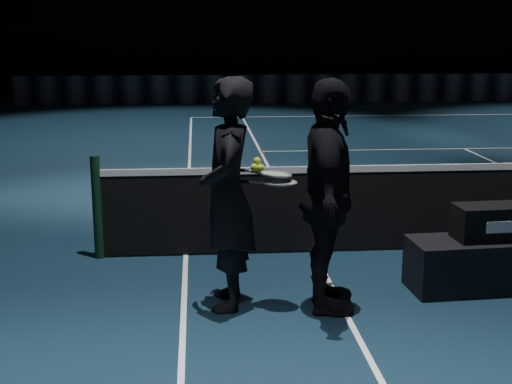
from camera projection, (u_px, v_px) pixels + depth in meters
net_post_left at (97, 207)px, 7.43m from camera, size 0.10×0.10×1.10m
sponsor_backdrop at (362, 88)px, 23.02m from camera, size 22.00×0.15×0.90m
player_bench at (495, 263)px, 6.63m from camera, size 1.63×0.63×0.48m
racket_bag at (498, 222)px, 6.54m from camera, size 0.82×0.39×0.32m
bag_signature at (506, 227)px, 6.37m from camera, size 0.37×0.03×0.11m
player_a at (227, 195)px, 6.06m from camera, size 0.51×0.75×1.99m
player_b at (328, 197)px, 5.96m from camera, size 0.64×1.22×1.99m
racket_lower at (280, 183)px, 5.98m from camera, size 0.71×0.35×0.03m
racket_upper at (275, 174)px, 6.01m from camera, size 0.70×0.30×0.10m
tennis_balls at (257, 166)px, 5.98m from camera, size 0.12×0.10×0.12m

